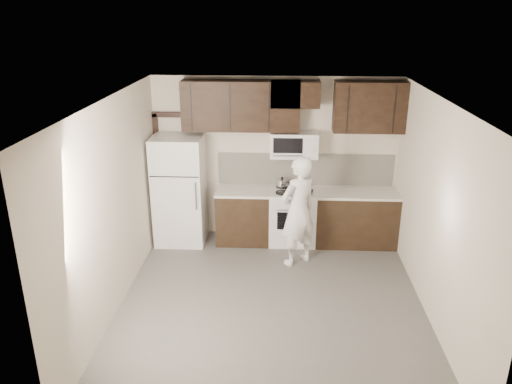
# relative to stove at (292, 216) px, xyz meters

# --- Properties ---
(floor) EXTENTS (4.50, 4.50, 0.00)m
(floor) POSITION_rel_stove_xyz_m (-0.30, -1.94, -0.46)
(floor) COLOR #585552
(floor) RESTS_ON ground
(back_wall) EXTENTS (4.00, 0.00, 4.00)m
(back_wall) POSITION_rel_stove_xyz_m (-0.30, 0.31, 0.89)
(back_wall) COLOR beige
(back_wall) RESTS_ON ground
(ceiling) EXTENTS (4.50, 4.50, 0.00)m
(ceiling) POSITION_rel_stove_xyz_m (-0.30, -1.94, 2.24)
(ceiling) COLOR white
(ceiling) RESTS_ON back_wall
(counter_run) EXTENTS (2.95, 0.64, 0.91)m
(counter_run) POSITION_rel_stove_xyz_m (0.30, 0.00, -0.00)
(counter_run) COLOR black
(counter_run) RESTS_ON floor
(stove) EXTENTS (0.76, 0.66, 0.94)m
(stove) POSITION_rel_stove_xyz_m (0.00, 0.00, 0.00)
(stove) COLOR silver
(stove) RESTS_ON floor
(backsplash) EXTENTS (2.90, 0.02, 0.54)m
(backsplash) POSITION_rel_stove_xyz_m (0.20, 0.30, 0.72)
(backsplash) COLOR silver
(backsplash) RESTS_ON counter_run
(upper_cabinets) EXTENTS (3.48, 0.35, 0.78)m
(upper_cabinets) POSITION_rel_stove_xyz_m (-0.09, 0.14, 1.82)
(upper_cabinets) COLOR black
(upper_cabinets) RESTS_ON back_wall
(microwave) EXTENTS (0.76, 0.42, 0.40)m
(microwave) POSITION_rel_stove_xyz_m (-0.00, 0.12, 1.19)
(microwave) COLOR silver
(microwave) RESTS_ON upper_cabinets
(refrigerator) EXTENTS (0.80, 0.76, 1.80)m
(refrigerator) POSITION_rel_stove_xyz_m (-1.85, -0.05, 0.44)
(refrigerator) COLOR silver
(refrigerator) RESTS_ON floor
(door_trim) EXTENTS (0.50, 0.08, 2.12)m
(door_trim) POSITION_rel_stove_xyz_m (-2.22, 0.27, 0.79)
(door_trim) COLOR black
(door_trim) RESTS_ON floor
(saucepan) EXTENTS (0.32, 0.19, 0.18)m
(saucepan) POSITION_rel_stove_xyz_m (-0.18, 0.15, 0.52)
(saucepan) COLOR silver
(saucepan) RESTS_ON stove
(baking_tray) EXTENTS (0.49, 0.40, 0.02)m
(baking_tray) POSITION_rel_stove_xyz_m (0.08, -0.12, 0.46)
(baking_tray) COLOR black
(baking_tray) RESTS_ON counter_run
(pizza) EXTENTS (0.34, 0.34, 0.02)m
(pizza) POSITION_rel_stove_xyz_m (0.08, -0.12, 0.48)
(pizza) COLOR #CAAE88
(pizza) RESTS_ON baking_tray
(person) EXTENTS (0.74, 0.71, 1.71)m
(person) POSITION_rel_stove_xyz_m (0.07, -0.75, 0.40)
(person) COLOR silver
(person) RESTS_ON floor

